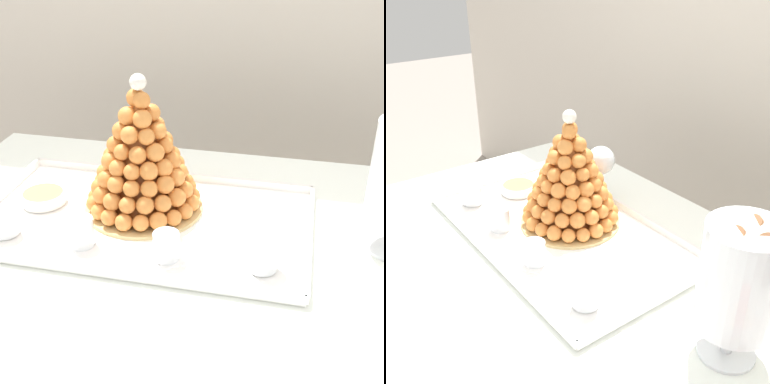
{
  "view_description": "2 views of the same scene",
  "coord_description": "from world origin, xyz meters",
  "views": [
    {
      "loc": [
        0.15,
        -0.82,
        1.36
      ],
      "look_at": [
        -0.02,
        -0.05,
        0.92
      ],
      "focal_mm": 49.35,
      "sensor_mm": 36.0,
      "label": 1
    },
    {
      "loc": [
        0.67,
        -0.48,
        1.4
      ],
      "look_at": [
        0.04,
        -0.01,
        0.99
      ],
      "focal_mm": 43.88,
      "sensor_mm": 36.0,
      "label": 2
    }
  ],
  "objects": [
    {
      "name": "dessert_cup_mid_left",
      "position": [
        -0.24,
        -0.04,
        0.8
      ],
      "size": [
        0.05,
        0.05,
        0.06
      ],
      "color": "silver",
      "rests_on": "serving_tray"
    },
    {
      "name": "dessert_cup_centre",
      "position": [
        -0.07,
        -0.05,
        0.8
      ],
      "size": [
        0.05,
        0.05,
        0.05
      ],
      "color": "silver",
      "rests_on": "serving_tray"
    },
    {
      "name": "buffet_table",
      "position": [
        0.0,
        0.0,
        0.67
      ],
      "size": [
        1.35,
        0.93,
        0.77
      ],
      "color": "brown",
      "rests_on": "ground_plane"
    },
    {
      "name": "croquembouche",
      "position": [
        -0.17,
        0.12,
        0.89
      ],
      "size": [
        0.25,
        0.25,
        0.3
      ],
      "color": "tan",
      "rests_on": "serving_tray"
    },
    {
      "name": "creme_brulee_ramekin",
      "position": [
        -0.39,
        0.1,
        0.79
      ],
      "size": [
        0.1,
        0.1,
        0.02
      ],
      "color": "white",
      "rests_on": "serving_tray"
    },
    {
      "name": "serving_tray",
      "position": [
        -0.15,
        0.07,
        0.77
      ],
      "size": [
        0.69,
        0.4,
        0.02
      ],
      "color": "white",
      "rests_on": "buffet_table"
    },
    {
      "name": "dessert_cup_left",
      "position": [
        -0.41,
        -0.04,
        0.8
      ],
      "size": [
        0.05,
        0.05,
        0.05
      ],
      "color": "silver",
      "rests_on": "serving_tray"
    },
    {
      "name": "dessert_cup_mid_right",
      "position": [
        0.1,
        -0.04,
        0.8
      ],
      "size": [
        0.05,
        0.05,
        0.06
      ],
      "color": "silver",
      "rests_on": "serving_tray"
    },
    {
      "name": "macaron_goblet",
      "position": [
        0.34,
        0.09,
        0.93
      ],
      "size": [
        0.13,
        0.13,
        0.27
      ],
      "color": "white",
      "rests_on": "buffet_table"
    },
    {
      "name": "wine_glass",
      "position": [
        -0.23,
        0.27,
        0.88
      ],
      "size": [
        0.08,
        0.08,
        0.16
      ],
      "color": "silver",
      "rests_on": "buffet_table"
    }
  ]
}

